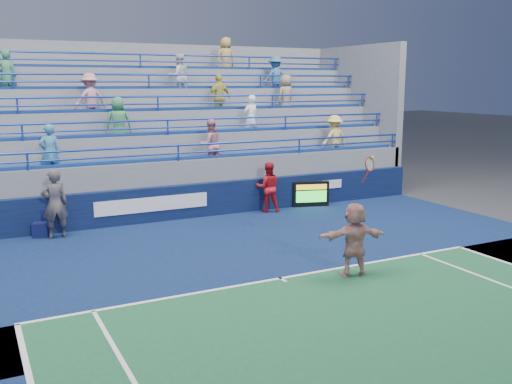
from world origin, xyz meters
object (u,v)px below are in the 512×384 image
tennis_player (354,239)px  line_judge (55,204)px  serve_speed_board (311,194)px  judge_chair (41,229)px  ball_girl (268,187)px

tennis_player → line_judge: size_ratio=1.38×
serve_speed_board → tennis_player: bearing=-114.7°
serve_speed_board → tennis_player: tennis_player is taller
tennis_player → serve_speed_board: bearing=65.3°
judge_chair → tennis_player: (5.93, -6.71, 0.61)m
serve_speed_board → tennis_player: 7.35m
line_judge → ball_girl: 6.90m
serve_speed_board → line_judge: 8.65m
line_judge → judge_chair: bearing=-45.8°
ball_girl → judge_chair: bearing=19.7°
judge_chair → line_judge: 0.90m
line_judge → ball_girl: line_judge is taller
ball_girl → tennis_player: bearing=98.9°
tennis_player → ball_girl: (1.34, 6.64, -0.00)m
serve_speed_board → tennis_player: (-3.07, -6.67, 0.40)m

